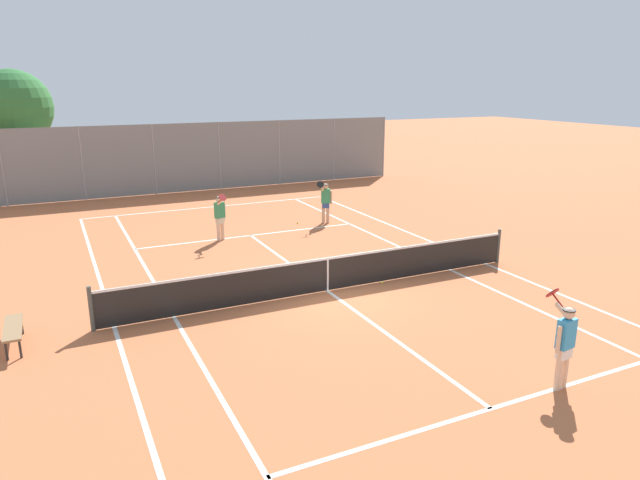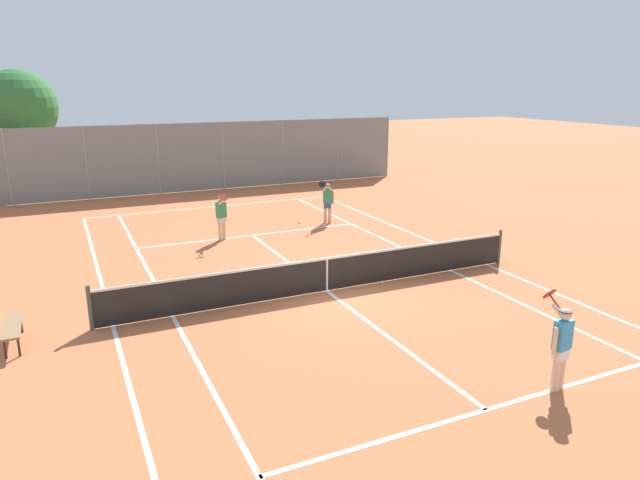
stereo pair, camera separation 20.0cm
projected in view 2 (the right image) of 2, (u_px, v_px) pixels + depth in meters
ground_plane at (327, 291)px, 15.44m from camera, size 120.00×120.00×0.00m
court_line_markings at (327, 291)px, 15.44m from camera, size 11.10×23.90×0.01m
tennis_net at (327, 273)px, 15.31m from camera, size 12.00×0.10×1.07m
player_near_side at (561, 343)px, 10.27m from camera, size 0.58×0.80×1.77m
player_far_left at (221, 215)px, 20.19m from camera, size 0.44×0.89×1.77m
player_far_right at (328, 200)px, 22.62m from camera, size 0.83×0.69×1.77m
loose_tennis_ball_1 at (382, 283)px, 15.97m from camera, size 0.07×0.07×0.07m
loose_tennis_ball_2 at (299, 223)px, 22.76m from camera, size 0.07×0.07×0.07m
courtside_bench at (12, 327)px, 12.18m from camera, size 0.36×1.50×0.47m
back_fence at (191, 157)px, 29.02m from camera, size 23.37×0.08×3.49m
tree_behind_left at (19, 110)px, 27.20m from camera, size 3.56×3.56×6.08m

